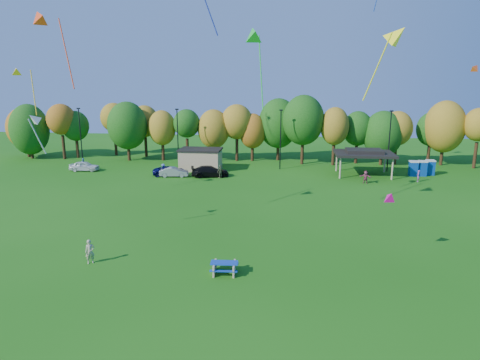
# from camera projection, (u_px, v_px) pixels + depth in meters

# --- Properties ---
(ground) EXTENTS (160.00, 160.00, 0.00)m
(ground) POSITION_uv_depth(u_px,v_px,m) (231.00, 293.00, 27.50)
(ground) COLOR #19600F
(ground) RESTS_ON ground
(tree_line) EXTENTS (93.57, 10.55, 11.15)m
(tree_line) POSITION_uv_depth(u_px,v_px,m) (263.00, 127.00, 70.27)
(tree_line) COLOR black
(tree_line) RESTS_ON ground
(lamp_posts) EXTENTS (64.50, 0.25, 9.09)m
(lamp_posts) POSITION_uv_depth(u_px,v_px,m) (281.00, 137.00, 64.82)
(lamp_posts) COLOR black
(lamp_posts) RESTS_ON ground
(utility_building) EXTENTS (6.30, 4.30, 3.25)m
(utility_building) POSITION_uv_depth(u_px,v_px,m) (201.00, 159.00, 65.02)
(utility_building) COLOR tan
(utility_building) RESTS_ON ground
(pavilion) EXTENTS (8.20, 6.20, 3.77)m
(pavilion) POSITION_uv_depth(u_px,v_px,m) (364.00, 153.00, 60.91)
(pavilion) COLOR tan
(pavilion) RESTS_ON ground
(porta_potties) EXTENTS (3.75, 2.16, 2.18)m
(porta_potties) POSITION_uv_depth(u_px,v_px,m) (422.00, 168.00, 61.23)
(porta_potties) COLOR #0B3B95
(porta_potties) RESTS_ON ground
(picnic_table) EXTENTS (2.02, 1.71, 0.84)m
(picnic_table) POSITION_uv_depth(u_px,v_px,m) (224.00, 267.00, 30.26)
(picnic_table) COLOR tan
(picnic_table) RESTS_ON ground
(kite_flyer) EXTENTS (0.80, 0.72, 1.84)m
(kite_flyer) POSITION_uv_depth(u_px,v_px,m) (90.00, 252.00, 31.84)
(kite_flyer) COLOR tan
(kite_flyer) RESTS_ON ground
(car_a) EXTENTS (4.46, 2.08, 1.48)m
(car_a) POSITION_uv_depth(u_px,v_px,m) (84.00, 166.00, 64.39)
(car_a) COLOR white
(car_a) RESTS_ON ground
(car_b) EXTENTS (4.23, 1.97, 1.34)m
(car_b) POSITION_uv_depth(u_px,v_px,m) (174.00, 172.00, 60.56)
(car_b) COLOR gray
(car_b) RESTS_ON ground
(car_c) EXTENTS (5.12, 3.00, 1.34)m
(car_c) POSITION_uv_depth(u_px,v_px,m) (170.00, 171.00, 61.19)
(car_c) COLOR #0C0E4D
(car_c) RESTS_ON ground
(car_d) EXTENTS (5.68, 3.39, 1.54)m
(car_d) POSITION_uv_depth(u_px,v_px,m) (210.00, 171.00, 60.53)
(car_d) COLOR black
(car_d) RESTS_ON ground
(far_person_0) EXTENTS (1.08, 1.12, 1.82)m
(far_person_0) POSITION_uv_depth(u_px,v_px,m) (84.00, 164.00, 65.12)
(far_person_0) COLOR #54A1BA
(far_person_0) RESTS_ON ground
(far_person_1) EXTENTS (1.04, 1.06, 1.79)m
(far_person_1) POSITION_uv_depth(u_px,v_px,m) (220.00, 172.00, 59.68)
(far_person_1) COLOR olive
(far_person_1) RESTS_ON ground
(far_person_2) EXTENTS (0.49, 0.64, 1.57)m
(far_person_2) POSITION_uv_depth(u_px,v_px,m) (418.00, 176.00, 57.55)
(far_person_2) COLOR #A953B1
(far_person_2) RESTS_ON ground
(far_person_3) EXTENTS (1.68, 1.10, 1.73)m
(far_person_3) POSITION_uv_depth(u_px,v_px,m) (366.00, 177.00, 56.57)
(far_person_3) COLOR #943E5A
(far_person_3) RESTS_ON ground
(far_person_4) EXTENTS (1.23, 1.13, 1.67)m
(far_person_4) POSITION_uv_depth(u_px,v_px,m) (163.00, 169.00, 61.53)
(far_person_4) COLOR #4C68A9
(far_person_4) RESTS_ON ground
(kite_0) EXTENTS (3.47, 2.25, 5.65)m
(kite_0) POSITION_uv_depth(u_px,v_px,m) (397.00, 36.00, 30.45)
(kite_0) COLOR #FFF51A
(kite_1) EXTENTS (2.32, 2.85, 5.34)m
(kite_1) POSITION_uv_depth(u_px,v_px,m) (17.00, 71.00, 44.01)
(kite_1) COLOR yellow
(kite_2) EXTENTS (1.50, 1.46, 1.21)m
(kite_2) POSITION_uv_depth(u_px,v_px,m) (476.00, 67.00, 44.40)
(kite_2) COLOR #CF4918
(kite_4) EXTENTS (3.25, 3.00, 6.40)m
(kite_4) POSITION_uv_depth(u_px,v_px,m) (40.00, 18.00, 33.30)
(kite_4) COLOR #FF4416
(kite_5) EXTENTS (2.05, 4.46, 7.51)m
(kite_5) POSITION_uv_depth(u_px,v_px,m) (253.00, 34.00, 35.99)
(kite_5) COLOR green
(kite_7) EXTENTS (1.73, 1.91, 3.39)m
(kite_7) POSITION_uv_depth(u_px,v_px,m) (34.00, 119.00, 33.99)
(kite_7) COLOR silver
(kite_8) EXTENTS (1.09, 1.37, 1.24)m
(kite_8) POSITION_uv_depth(u_px,v_px,m) (390.00, 197.00, 31.52)
(kite_8) COLOR #E90C99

